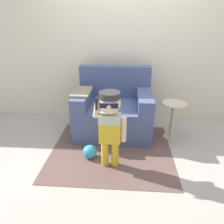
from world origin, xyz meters
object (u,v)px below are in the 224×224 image
at_px(armchair, 114,111).
at_px(toy_ball, 90,152).
at_px(person_child, 110,119).
at_px(side_table, 173,117).

distance_m(armchair, toy_ball, 0.83).
bearing_deg(toy_ball, person_child, -25.95).
relative_size(person_child, toy_ball, 5.35).
bearing_deg(armchair, toy_ball, -108.46).
bearing_deg(person_child, toy_ball, 154.05).
relative_size(armchair, person_child, 1.22).
xyz_separation_m(armchair, person_child, (0.02, -0.88, 0.28)).
relative_size(side_table, toy_ball, 3.19).
distance_m(side_table, toy_ball, 1.28).
bearing_deg(side_table, toy_ball, -151.90).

